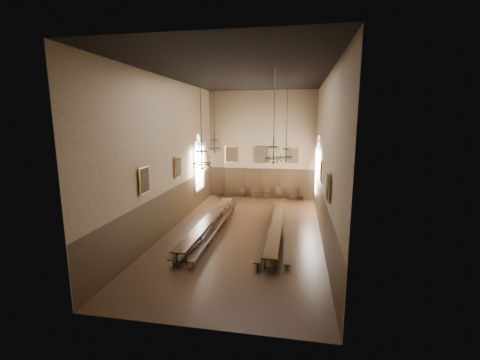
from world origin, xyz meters
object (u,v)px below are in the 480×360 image
(chair_5, at_px, (278,196))
(chandelier_front_right, at_px, (273,152))
(chair_0, at_px, (219,193))
(chandelier_back_right, at_px, (286,152))
(chandelier_back_left, at_px, (215,144))
(chandelier_front_left, at_px, (202,158))
(bench_right_outer, at_px, (285,232))
(chair_2, at_px, (242,195))
(bench_left_outer, at_px, (200,226))
(table_left, at_px, (209,225))
(bench_left_inner, at_px, (218,228))
(chair_6, at_px, (290,197))
(bench_right_inner, at_px, (267,229))
(table_right, at_px, (277,229))
(chair_4, at_px, (266,195))
(chair_7, at_px, (301,197))
(chair_3, at_px, (254,195))

(chair_5, distance_m, chandelier_front_right, 11.82)
(chair_0, distance_m, chandelier_back_right, 9.36)
(chair_0, xyz_separation_m, chandelier_back_left, (1.34, -6.42, 4.79))
(chandelier_back_left, bearing_deg, chandelier_front_left, -82.85)
(bench_right_outer, relative_size, chair_2, 9.87)
(bench_right_outer, xyz_separation_m, chandelier_back_right, (-0.18, 2.81, 4.35))
(bench_left_outer, relative_size, chair_5, 10.54)
(bench_left_outer, relative_size, chair_2, 11.33)
(table_left, xyz_separation_m, bench_left_inner, (0.60, -0.10, -0.11))
(chair_6, distance_m, chandelier_front_right, 11.80)
(bench_left_outer, xyz_separation_m, chandelier_front_left, (0.99, -2.65, 4.47))
(bench_right_inner, height_order, chandelier_back_right, chandelier_back_right)
(table_right, relative_size, bench_left_outer, 0.94)
(table_left, height_order, bench_right_outer, table_left)
(bench_left_inner, distance_m, chair_5, 9.27)
(chair_4, relative_size, chandelier_front_left, 0.22)
(chandelier_back_left, relative_size, chandelier_front_left, 0.93)
(chair_4, bearing_deg, table_right, -68.57)
(chair_2, bearing_deg, chair_4, -13.51)
(bench_left_outer, distance_m, bench_right_outer, 5.10)
(chair_5, height_order, chandelier_front_right, chandelier_front_right)
(table_right, xyz_separation_m, chair_4, (-1.44, 8.72, -0.07))
(table_right, bearing_deg, chandelier_front_left, -143.89)
(chandelier_back_right, height_order, chandelier_front_right, same)
(chair_0, xyz_separation_m, chair_4, (4.10, 0.08, 0.00))
(chandelier_back_right, bearing_deg, table_right, -96.91)
(bench_right_inner, xyz_separation_m, chandelier_back_left, (-3.66, 2.00, 4.81))
(bench_right_inner, bearing_deg, chair_7, 76.72)
(chair_5, relative_size, chandelier_back_left, 0.23)
(bench_left_outer, xyz_separation_m, bench_right_inner, (4.04, 0.19, -0.01))
(table_right, relative_size, chair_0, 9.55)
(chair_0, relative_size, chandelier_front_left, 0.22)
(table_right, bearing_deg, bench_right_outer, -5.16)
(bench_right_outer, distance_m, chair_2, 9.55)
(table_left, relative_size, bench_right_outer, 1.13)
(chair_3, bearing_deg, bench_right_outer, -77.26)
(table_right, relative_size, chandelier_front_left, 2.09)
(bench_right_outer, xyz_separation_m, chair_4, (-1.95, 8.77, 0.05))
(chandelier_back_left, bearing_deg, table_right, -27.84)
(table_left, relative_size, chandelier_front_right, 2.34)
(chair_4, height_order, chandelier_back_right, chandelier_back_right)
(bench_right_outer, distance_m, chair_7, 8.73)
(bench_right_outer, height_order, chair_7, chair_7)
(chair_2, distance_m, chair_7, 4.93)
(chair_3, distance_m, chair_6, 3.09)
(chair_6, xyz_separation_m, chandelier_front_right, (-0.66, -10.77, 4.78))
(bench_left_outer, bearing_deg, chair_7, 55.00)
(table_left, bearing_deg, table_right, -0.70)
(chair_6, xyz_separation_m, chandelier_back_left, (-4.75, -6.45, 4.81))
(chair_0, bearing_deg, bench_left_inner, -69.90)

